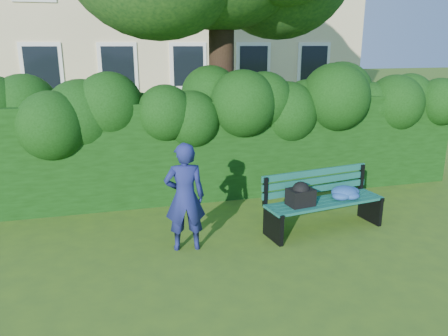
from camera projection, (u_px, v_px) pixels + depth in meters
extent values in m
plane|color=#39591C|center=(235.00, 243.00, 6.26)|extent=(80.00, 80.00, 0.00)
cube|color=white|center=(42.00, 68.00, 14.09)|extent=(1.30, 0.08, 1.60)
cube|color=black|center=(42.00, 68.00, 14.06)|extent=(1.05, 0.04, 1.35)
cube|color=white|center=(118.00, 67.00, 14.69)|extent=(1.30, 0.08, 1.60)
cube|color=black|center=(118.00, 67.00, 14.65)|extent=(1.05, 0.04, 1.35)
cube|color=white|center=(188.00, 66.00, 15.28)|extent=(1.30, 0.08, 1.60)
cube|color=black|center=(188.00, 66.00, 15.25)|extent=(1.05, 0.04, 1.35)
cube|color=white|center=(253.00, 65.00, 15.88)|extent=(1.30, 0.08, 1.60)
cube|color=black|center=(254.00, 65.00, 15.84)|extent=(1.05, 0.04, 1.35)
cube|color=white|center=(313.00, 64.00, 16.47)|extent=(1.30, 0.08, 1.60)
cube|color=black|center=(314.00, 64.00, 16.43)|extent=(1.05, 0.04, 1.35)
cube|color=black|center=(202.00, 148.00, 8.06)|extent=(10.00, 1.00, 1.80)
cylinder|color=black|center=(221.00, 65.00, 8.45)|extent=(0.48, 0.48, 4.70)
cube|color=#0D423B|center=(332.00, 206.00, 6.41)|extent=(1.87, 0.38, 0.04)
cube|color=#0D423B|center=(327.00, 203.00, 6.52)|extent=(1.87, 0.38, 0.04)
cube|color=#0D423B|center=(323.00, 201.00, 6.62)|extent=(1.87, 0.38, 0.04)
cube|color=#0D423B|center=(318.00, 198.00, 6.73)|extent=(1.87, 0.38, 0.04)
cube|color=#0D423B|center=(315.00, 189.00, 6.77)|extent=(1.86, 0.31, 0.10)
cube|color=#0D423B|center=(316.00, 181.00, 6.74)|extent=(1.86, 0.31, 0.10)
cube|color=#0D423B|center=(316.00, 173.00, 6.71)|extent=(1.86, 0.31, 0.10)
cube|color=black|center=(273.00, 226.00, 6.30)|extent=(0.13, 0.50, 0.44)
cube|color=black|center=(265.00, 192.00, 6.41)|extent=(0.07, 0.07, 0.45)
cube|color=black|center=(275.00, 213.00, 6.19)|extent=(0.12, 0.42, 0.05)
cube|color=black|center=(370.00, 208.00, 6.97)|extent=(0.13, 0.50, 0.44)
cube|color=black|center=(361.00, 178.00, 7.09)|extent=(0.07, 0.07, 0.45)
cube|color=black|center=(374.00, 196.00, 6.87)|extent=(0.12, 0.42, 0.05)
cube|color=white|center=(306.00, 205.00, 6.38)|extent=(0.20, 0.16, 0.02)
cube|color=black|center=(300.00, 197.00, 6.36)|extent=(0.40, 0.33, 0.25)
imported|color=navy|center=(185.00, 197.00, 5.88)|extent=(0.58, 0.41, 1.51)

